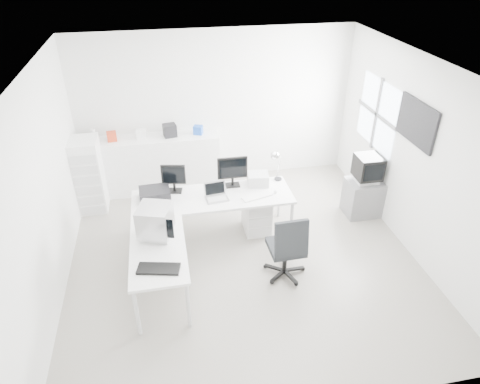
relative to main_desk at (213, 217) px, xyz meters
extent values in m
cube|color=#BAB4A7|center=(0.35, -0.56, -0.38)|extent=(5.00, 5.00, 0.01)
cube|color=white|center=(0.35, -0.56, 2.42)|extent=(5.00, 5.00, 0.01)
cube|color=silver|center=(0.35, 1.94, 1.02)|extent=(5.00, 0.02, 2.80)
cube|color=silver|center=(-2.15, -0.56, 1.02)|extent=(0.02, 5.00, 2.80)
cube|color=silver|center=(2.85, -0.56, 1.02)|extent=(0.02, 5.00, 2.80)
cube|color=white|center=(0.70, 0.05, -0.08)|extent=(0.40, 0.50, 0.60)
cube|color=black|center=(-0.85, 0.10, 0.45)|extent=(0.46, 0.37, 0.16)
cube|color=white|center=(0.65, -0.15, 0.39)|extent=(0.49, 0.27, 0.02)
sphere|color=white|center=(0.95, -0.10, 0.40)|extent=(0.06, 0.06, 0.06)
cube|color=silver|center=(0.75, 0.22, 0.47)|extent=(0.35, 0.32, 0.18)
cube|color=black|center=(-0.85, -1.50, 0.39)|extent=(0.53, 0.30, 0.03)
cube|color=slate|center=(2.57, 0.17, -0.06)|extent=(0.58, 0.47, 0.63)
cube|color=white|center=(-0.72, 1.68, 0.14)|extent=(2.08, 0.52, 1.04)
cube|color=#B9351A|center=(-1.52, 1.68, 0.75)|extent=(0.18, 0.16, 0.16)
cube|color=white|center=(-1.02, 1.68, 0.74)|extent=(0.17, 0.15, 0.16)
cube|color=black|center=(-0.52, 1.68, 0.77)|extent=(0.25, 0.24, 0.22)
cube|color=blue|center=(-0.02, 1.68, 0.74)|extent=(0.19, 0.18, 0.15)
cylinder|color=white|center=(-1.82, 1.72, 0.77)|extent=(0.07, 0.07, 0.22)
cube|color=white|center=(-1.93, 1.23, 0.27)|extent=(0.45, 0.54, 1.29)
camera|label=1|loc=(-0.64, -5.42, 3.79)|focal=32.00mm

